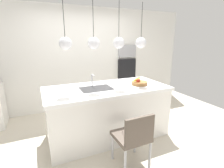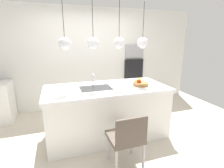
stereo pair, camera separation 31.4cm
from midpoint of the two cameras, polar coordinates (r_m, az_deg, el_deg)
name	(u,v)px [view 1 (the left image)]	position (r m, az deg, el deg)	size (l,w,h in m)	color
floor	(107,134)	(3.51, -4.23, -16.37)	(6.60, 6.60, 0.00)	beige
back_wall	(83,59)	(4.62, -11.62, 8.13)	(6.00, 0.10, 2.60)	silver
kitchen_island	(107,111)	(3.28, -4.39, -9.15)	(2.23, 1.04, 0.96)	white
sink_basin	(96,89)	(3.06, -8.19, -1.61)	(0.56, 0.40, 0.02)	#2D2D30
faucet	(92,78)	(3.23, -9.34, 1.89)	(0.02, 0.17, 0.22)	silver
fruit_bowl	(139,83)	(3.29, 6.36, 0.41)	(0.30, 0.30, 0.15)	#9E6B38
microwave	(127,51)	(4.97, 3.21, 10.89)	(0.54, 0.08, 0.34)	#9E9EA3
oven	(127,68)	(5.03, 3.13, 5.20)	(0.56, 0.08, 0.56)	black
chair_near	(133,136)	(2.51, 3.44, -16.96)	(0.47, 0.46, 0.85)	brown
pendant_light_left	(65,43)	(2.85, -18.43, 12.68)	(0.20, 0.20, 0.80)	silver
pendant_light_center_left	(94,43)	(2.93, -9.23, 13.26)	(0.20, 0.20, 0.80)	silver
pendant_light_center_right	(119,43)	(3.09, -0.72, 13.52)	(0.20, 0.20, 0.80)	silver
pendant_light_right	(141,43)	(3.30, 6.85, 13.50)	(0.20, 0.20, 0.80)	silver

